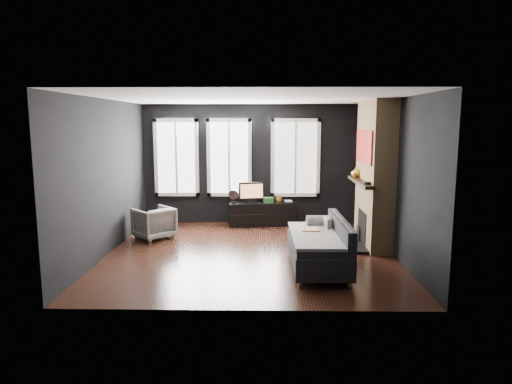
{
  "coord_description": "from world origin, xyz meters",
  "views": [
    {
      "loc": [
        0.26,
        -7.84,
        2.31
      ],
      "look_at": [
        0.1,
        0.3,
        1.05
      ],
      "focal_mm": 32.0,
      "sensor_mm": 36.0,
      "label": 1
    }
  ],
  "objects_px": {
    "sofa": "(318,244)",
    "monitor": "(251,191)",
    "book": "(285,196)",
    "mug": "(279,199)",
    "armchair": "(154,221)",
    "media_console": "(262,214)",
    "mantel_vase": "(356,172)"
  },
  "relations": [
    {
      "from": "book",
      "to": "sofa",
      "type": "bearing_deg",
      "value": -83.13
    },
    {
      "from": "media_console",
      "to": "book",
      "type": "relative_size",
      "value": 6.72
    },
    {
      "from": "mantel_vase",
      "to": "sofa",
      "type": "bearing_deg",
      "value": -116.66
    },
    {
      "from": "book",
      "to": "mantel_vase",
      "type": "height_order",
      "value": "mantel_vase"
    },
    {
      "from": "sofa",
      "to": "book",
      "type": "height_order",
      "value": "sofa"
    },
    {
      "from": "sofa",
      "to": "book",
      "type": "distance_m",
      "value": 3.24
    },
    {
      "from": "media_console",
      "to": "monitor",
      "type": "xyz_separation_m",
      "value": [
        -0.24,
        -0.02,
        0.52
      ]
    },
    {
      "from": "media_console",
      "to": "book",
      "type": "height_order",
      "value": "book"
    },
    {
      "from": "sofa",
      "to": "mug",
      "type": "xyz_separation_m",
      "value": [
        -0.53,
        3.12,
        0.18
      ]
    },
    {
      "from": "book",
      "to": "mug",
      "type": "bearing_deg",
      "value": -147.06
    },
    {
      "from": "armchair",
      "to": "mantel_vase",
      "type": "xyz_separation_m",
      "value": [
        4.0,
        0.06,
        0.99
      ]
    },
    {
      "from": "mug",
      "to": "book",
      "type": "bearing_deg",
      "value": 32.94
    },
    {
      "from": "monitor",
      "to": "book",
      "type": "distance_m",
      "value": 0.78
    },
    {
      "from": "sofa",
      "to": "armchair",
      "type": "height_order",
      "value": "sofa"
    },
    {
      "from": "sofa",
      "to": "media_console",
      "type": "distance_m",
      "value": 3.21
    },
    {
      "from": "armchair",
      "to": "mantel_vase",
      "type": "bearing_deg",
      "value": 137.43
    },
    {
      "from": "book",
      "to": "mantel_vase",
      "type": "bearing_deg",
      "value": -44.67
    },
    {
      "from": "media_console",
      "to": "mantel_vase",
      "type": "height_order",
      "value": "mantel_vase"
    },
    {
      "from": "mantel_vase",
      "to": "book",
      "type": "bearing_deg",
      "value": 135.33
    },
    {
      "from": "book",
      "to": "armchair",
      "type": "bearing_deg",
      "value": -152.56
    },
    {
      "from": "media_console",
      "to": "book",
      "type": "bearing_deg",
      "value": 6.71
    },
    {
      "from": "sofa",
      "to": "armchair",
      "type": "bearing_deg",
      "value": 148.39
    },
    {
      "from": "sofa",
      "to": "monitor",
      "type": "height_order",
      "value": "monitor"
    },
    {
      "from": "media_console",
      "to": "mug",
      "type": "relative_size",
      "value": 11.04
    },
    {
      "from": "media_console",
      "to": "monitor",
      "type": "height_order",
      "value": "monitor"
    },
    {
      "from": "armchair",
      "to": "monitor",
      "type": "height_order",
      "value": "monitor"
    },
    {
      "from": "sofa",
      "to": "book",
      "type": "xyz_separation_m",
      "value": [
        -0.39,
        3.21,
        0.23
      ]
    },
    {
      "from": "mug",
      "to": "book",
      "type": "xyz_separation_m",
      "value": [
        0.14,
        0.09,
        0.04
      ]
    },
    {
      "from": "sofa",
      "to": "mug",
      "type": "bearing_deg",
      "value": 98.97
    },
    {
      "from": "mug",
      "to": "book",
      "type": "relative_size",
      "value": 0.61
    },
    {
      "from": "media_console",
      "to": "mug",
      "type": "height_order",
      "value": "mug"
    },
    {
      "from": "sofa",
      "to": "monitor",
      "type": "distance_m",
      "value": 3.29
    }
  ]
}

